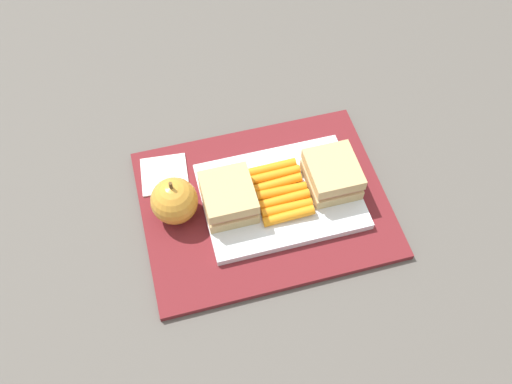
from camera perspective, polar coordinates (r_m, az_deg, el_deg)
name	(u,v)px	position (r m, az deg, el deg)	size (l,w,h in m)	color
ground_plane	(264,205)	(0.84, 0.82, -1.37)	(2.40, 2.40, 0.00)	#56514C
lunchbag_mat	(264,204)	(0.84, 0.83, -1.19)	(0.36, 0.28, 0.01)	maroon
food_tray	(280,196)	(0.83, 2.49, -0.42)	(0.23, 0.17, 0.01)	white
sandwich_half_left	(332,174)	(0.83, 7.75, 1.79)	(0.07, 0.08, 0.04)	tan
sandwich_half_right	(229,197)	(0.80, -2.81, -0.55)	(0.07, 0.08, 0.04)	tan
carrot_sticks_bundle	(281,191)	(0.82, 2.53, 0.08)	(0.08, 0.10, 0.02)	orange
apple	(174,201)	(0.80, -8.30, -0.90)	(0.07, 0.07, 0.08)	gold
paper_napkin	(164,175)	(0.87, -9.28, 1.76)	(0.07, 0.07, 0.00)	white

